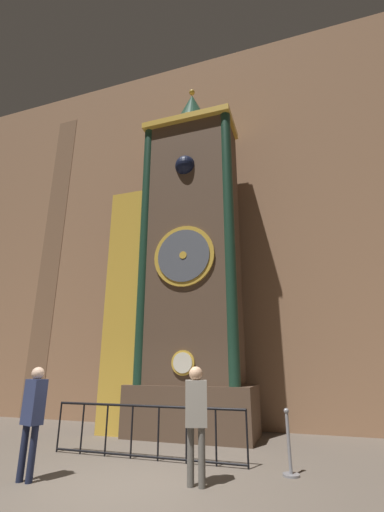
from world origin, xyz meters
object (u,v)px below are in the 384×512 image
Objects in this scene: visitor_near at (33,411)px; visitor_far at (196,411)px; clock_tower at (180,266)px; stanchion_post at (290,453)px.

visitor_near is 0.99× the size of visitor_far.
clock_tower is 5.73m from stanchion_post.
visitor_far is at bearing -65.79° from clock_tower.
visitor_far reaches higher than stanchion_post.
visitor_near is at bearing -104.11° from clock_tower.
clock_tower is at bearing 94.69° from visitor_far.
stanchion_post is at bearing -40.82° from clock_tower.
clock_tower is at bearing 139.18° from stanchion_post.
clock_tower is 10.60× the size of stanchion_post.
clock_tower is 6.36× the size of visitor_far.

